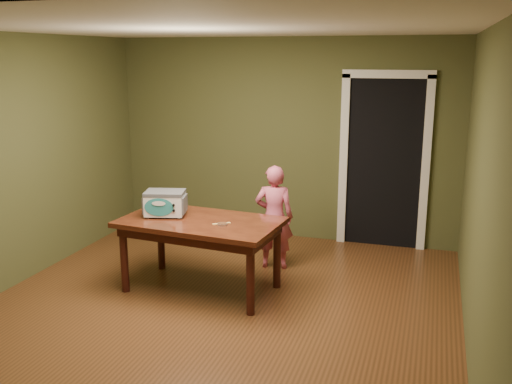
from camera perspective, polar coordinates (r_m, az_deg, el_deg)
floor at (r=5.54m, az=-4.23°, el=-11.89°), size 5.00×5.00×0.00m
room_shell at (r=5.04m, az=-4.57°, el=5.90°), size 4.52×5.02×2.61m
doorway at (r=7.55m, az=12.88°, el=3.17°), size 1.10×0.66×2.25m
dining_table at (r=5.82m, az=-5.56°, el=-3.74°), size 1.67×1.04×0.75m
toy_oven at (r=5.95m, az=-9.09°, el=-1.04°), size 0.47×0.38×0.26m
baking_pan at (r=5.59m, az=-3.38°, el=-3.22°), size 0.10×0.10×0.02m
spatula at (r=5.64m, az=-3.47°, el=-3.16°), size 0.16×0.13×0.01m
child at (r=6.43m, az=1.83°, el=-2.52°), size 0.48×0.35×1.19m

